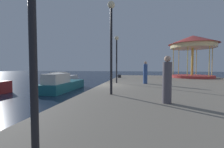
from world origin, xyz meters
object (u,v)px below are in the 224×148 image
object	(u,v)px
motorboat_teal	(62,84)
person_mid_promenade	(145,73)
carousel	(193,46)
person_by_the_water	(167,81)
motorboat_white	(63,78)
lamp_post_far_end	(117,51)
bollard_south	(119,76)
lamp_post_mid_promenade	(111,32)
bollard_center	(120,76)

from	to	relation	value
motorboat_teal	person_mid_promenade	size ratio (longest dim) A/B	3.19
carousel	person_by_the_water	world-z (taller)	carousel
motorboat_teal	motorboat_white	bearing A→B (deg)	117.65
motorboat_teal	lamp_post_far_end	world-z (taller)	lamp_post_far_end
carousel	bollard_south	bearing A→B (deg)	-168.26
motorboat_teal	motorboat_white	world-z (taller)	motorboat_teal
motorboat_white	lamp_post_far_end	world-z (taller)	lamp_post_far_end
lamp_post_far_end	person_by_the_water	distance (m)	7.66
lamp_post_mid_promenade	carousel	bearing A→B (deg)	59.00
lamp_post_mid_promenade	bollard_south	world-z (taller)	lamp_post_mid_promenade
motorboat_teal	motorboat_white	distance (m)	9.59
carousel	lamp_post_far_end	world-z (taller)	carousel
lamp_post_far_end	person_by_the_water	bearing A→B (deg)	-66.51
lamp_post_mid_promenade	motorboat_teal	bearing A→B (deg)	136.32
motorboat_teal	lamp_post_mid_promenade	xyz separation A→B (m)	(5.60, -5.35, 3.34)
lamp_post_mid_promenade	bollard_center	world-z (taller)	lamp_post_mid_promenade
motorboat_white	carousel	distance (m)	18.57
lamp_post_mid_promenade	bollard_south	distance (m)	11.86
person_mid_promenade	person_by_the_water	distance (m)	6.75
carousel	lamp_post_far_end	xyz separation A→B (m)	(-8.54, -7.98, -1.22)
motorboat_teal	lamp_post_mid_promenade	world-z (taller)	lamp_post_mid_promenade
motorboat_teal	carousel	distance (m)	16.34
carousel	lamp_post_far_end	size ratio (longest dim) A/B	1.47
bollard_center	bollard_south	bearing A→B (deg)	176.09
bollard_center	person_mid_promenade	bearing A→B (deg)	-65.13
motorboat_white	carousel	world-z (taller)	carousel
motorboat_white	bollard_south	xyz separation A→B (m)	(8.89, -2.40, 0.47)
bollard_center	person_by_the_water	size ratio (longest dim) A/B	0.22
lamp_post_mid_promenade	bollard_center	size ratio (longest dim) A/B	11.55
lamp_post_far_end	carousel	bearing A→B (deg)	43.05
motorboat_white	motorboat_teal	bearing A→B (deg)	-62.35
motorboat_teal	bollard_center	xyz separation A→B (m)	(4.64, 6.08, 0.41)
carousel	person_mid_promenade	bearing A→B (deg)	-127.31
motorboat_teal	lamp_post_mid_promenade	size ratio (longest dim) A/B	1.27
motorboat_teal	lamp_post_far_end	distance (m)	5.89
lamp_post_mid_promenade	bollard_center	xyz separation A→B (m)	(-0.96, 11.42, -2.93)
lamp_post_far_end	bollard_center	distance (m)	6.59
carousel	person_mid_promenade	distance (m)	10.59
motorboat_teal	motorboat_white	size ratio (longest dim) A/B	1.02
motorboat_teal	person_mid_promenade	bearing A→B (deg)	-0.44
bollard_south	lamp_post_far_end	bearing A→B (deg)	-84.03
lamp_post_far_end	person_mid_promenade	bearing A→B (deg)	-1.77
lamp_post_mid_promenade	person_by_the_water	xyz separation A→B (m)	(2.43, -1.43, -2.28)
motorboat_white	carousel	xyz separation A→B (m)	(18.07, -0.49, 4.25)
bollard_south	person_by_the_water	distance (m)	13.38
motorboat_white	bollard_south	size ratio (longest dim) A/B	14.37
motorboat_white	lamp_post_far_end	xyz separation A→B (m)	(9.53, -8.47, 3.03)
lamp_post_mid_promenade	lamp_post_far_end	xyz separation A→B (m)	(-0.52, 5.36, -0.37)
carousel	lamp_post_far_end	distance (m)	11.75
carousel	bollard_center	size ratio (longest dim) A/B	14.73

